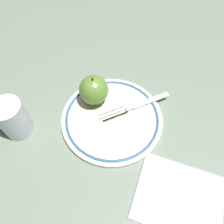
% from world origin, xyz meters
% --- Properties ---
extents(ground_plane, '(2.00, 2.00, 0.00)m').
position_xyz_m(ground_plane, '(0.00, 0.00, 0.00)').
color(ground_plane, slate).
extents(plate, '(0.23, 0.23, 0.01)m').
position_xyz_m(plate, '(-0.01, -0.01, 0.01)').
color(plate, beige).
rests_on(plate, ground_plane).
extents(apple_red_whole, '(0.07, 0.07, 0.07)m').
position_xyz_m(apple_red_whole, '(-0.07, 0.01, 0.05)').
color(apple_red_whole, olive).
rests_on(apple_red_whole, plate).
extents(fork, '(0.09, 0.16, 0.00)m').
position_xyz_m(fork, '(0.02, 0.06, 0.02)').
color(fork, silver).
rests_on(fork, plate).
extents(drinking_glass, '(0.06, 0.06, 0.09)m').
position_xyz_m(drinking_glass, '(-0.15, -0.15, 0.04)').
color(drinking_glass, silver).
rests_on(drinking_glass, ground_plane).
extents(napkin_folded, '(0.19, 0.18, 0.01)m').
position_xyz_m(napkin_folded, '(0.20, -0.05, 0.00)').
color(napkin_folded, '#B8B6D7').
rests_on(napkin_folded, ground_plane).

